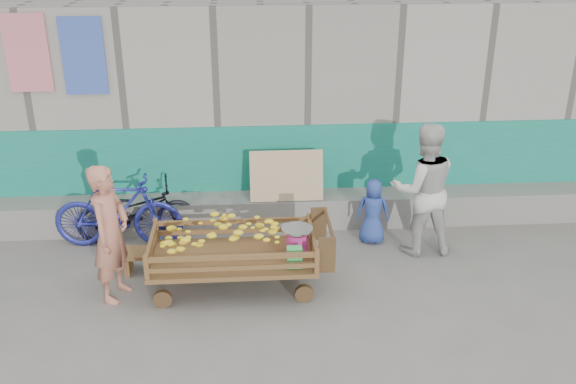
{
  "coord_description": "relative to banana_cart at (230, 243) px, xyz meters",
  "views": [
    {
      "loc": [
        -0.26,
        -5.87,
        4.06
      ],
      "look_at": [
        0.25,
        1.2,
        1.0
      ],
      "focal_mm": 40.0,
      "sensor_mm": 36.0,
      "label": 1
    }
  ],
  "objects": [
    {
      "name": "bench",
      "position": [
        -0.83,
        0.48,
        -0.4
      ],
      "size": [
        1.11,
        0.33,
        0.28
      ],
      "color": "#573619",
      "rests_on": "ground"
    },
    {
      "name": "bicycle_dark",
      "position": [
        -1.27,
        1.36,
        -0.19
      ],
      "size": [
        1.64,
        0.76,
        0.83
      ],
      "primitive_type": "imported",
      "rotation": [
        0.0,
        0.0,
        1.71
      ],
      "color": "black",
      "rests_on": "ground"
    },
    {
      "name": "banana_cart",
      "position": [
        0.0,
        0.0,
        0.0
      ],
      "size": [
        2.1,
        0.96,
        0.89
      ],
      "color": "#573619",
      "rests_on": "ground"
    },
    {
      "name": "woman",
      "position": [
        2.45,
        0.77,
        0.27
      ],
      "size": [
        0.86,
        0.67,
        1.75
      ],
      "primitive_type": "imported",
      "rotation": [
        0.0,
        0.0,
        3.15
      ],
      "color": "beige",
      "rests_on": "ground"
    },
    {
      "name": "building_wall",
      "position": [
        0.46,
        3.36,
        0.86
      ],
      "size": [
        12.0,
        3.5,
        3.0
      ],
      "color": "gray",
      "rests_on": "ground"
    },
    {
      "name": "vendor_man",
      "position": [
        -1.31,
        -0.07,
        0.2
      ],
      "size": [
        0.54,
        0.68,
        1.62
      ],
      "primitive_type": "imported",
      "rotation": [
        0.0,
        0.0,
        1.28
      ],
      "color": "#AF6B54",
      "rests_on": "ground"
    },
    {
      "name": "ground",
      "position": [
        0.46,
        -0.69,
        -0.6
      ],
      "size": [
        80.0,
        80.0,
        0.0
      ],
      "primitive_type": "plane",
      "color": "#605E58",
      "rests_on": "ground"
    },
    {
      "name": "child",
      "position": [
        1.88,
        1.06,
        -0.15
      ],
      "size": [
        0.5,
        0.39,
        0.9
      ],
      "primitive_type": "imported",
      "rotation": [
        0.0,
        0.0,
        2.89
      ],
      "color": "navy",
      "rests_on": "ground"
    },
    {
      "name": "bicycle_blue",
      "position": [
        -1.47,
        1.16,
        -0.1
      ],
      "size": [
        1.72,
        0.6,
        1.02
      ],
      "primitive_type": "imported",
      "rotation": [
        0.0,
        0.0,
        1.5
      ],
      "color": "navy",
      "rests_on": "ground"
    }
  ]
}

